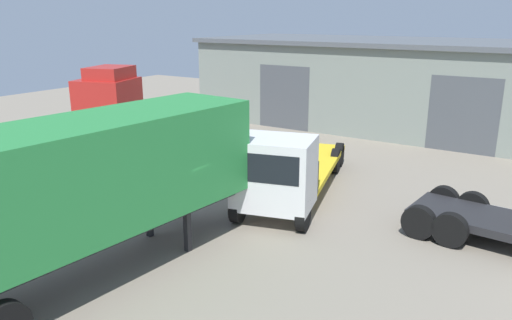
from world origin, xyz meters
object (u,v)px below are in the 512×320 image
oil_drum (51,174)px  flatbed_truck_white (285,170)px  tractor_unit_red (119,112)px  container_trailer_orange (85,181)px

oil_drum → flatbed_truck_white: bearing=18.5°
tractor_unit_red → oil_drum: 5.57m
container_trailer_orange → oil_drum: 8.37m
flatbed_truck_white → tractor_unit_red: size_ratio=1.21×
container_trailer_orange → tractor_unit_red: bearing=49.2°
flatbed_truck_white → container_trailer_orange: bearing=-28.2°
oil_drum → tractor_unit_red: bearing=108.3°
container_trailer_orange → oil_drum: bearing=66.2°
flatbed_truck_white → oil_drum: (-8.69, -2.91, -0.85)m
flatbed_truck_white → tractor_unit_red: tractor_unit_red is taller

